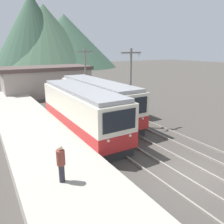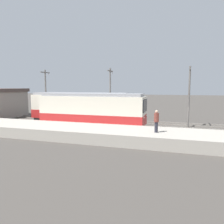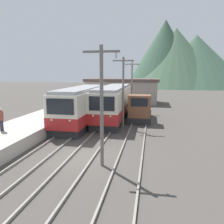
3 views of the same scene
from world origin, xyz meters
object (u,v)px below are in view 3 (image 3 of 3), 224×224
(commuter_train_left, at_px, (82,107))
(person_on_platform, at_px, (1,119))
(catenary_mast_mid, at_px, (123,90))
(catenary_mast_near, at_px, (102,102))
(catenary_mast_far, at_px, (132,85))
(shunting_locomotive, at_px, (140,109))
(commuter_train_center, at_px, (114,104))

(commuter_train_left, bearing_deg, person_on_platform, -119.92)
(catenary_mast_mid, bearing_deg, catenary_mast_near, -90.00)
(catenary_mast_far, bearing_deg, shunting_locomotive, -74.72)
(catenary_mast_near, bearing_deg, person_on_platform, 162.56)
(catenary_mast_mid, bearing_deg, commuter_train_center, 114.44)
(commuter_train_center, height_order, catenary_mast_far, catenary_mast_far)
(commuter_train_left, distance_m, commuter_train_center, 3.92)
(person_on_platform, bearing_deg, catenary_mast_mid, 37.77)
(commuter_train_left, bearing_deg, shunting_locomotive, 27.97)
(shunting_locomotive, bearing_deg, catenary_mast_far, 105.28)
(commuter_train_left, distance_m, catenary_mast_mid, 4.75)
(commuter_train_center, relative_size, catenary_mast_mid, 1.79)
(catenary_mast_near, height_order, catenary_mast_far, same)
(shunting_locomotive, bearing_deg, catenary_mast_near, -96.66)
(catenary_mast_near, bearing_deg, catenary_mast_far, 90.00)
(catenary_mast_mid, bearing_deg, shunting_locomotive, 67.79)
(shunting_locomotive, xyz_separation_m, person_on_platform, (-9.86, -10.14, 0.70))
(catenary_mast_near, relative_size, catenary_mast_far, 1.00)
(commuter_train_left, distance_m, shunting_locomotive, 6.59)
(commuter_train_left, distance_m, catenary_mast_far, 9.76)
(catenary_mast_mid, bearing_deg, commuter_train_left, 172.40)
(commuter_train_center, distance_m, shunting_locomotive, 3.07)
(person_on_platform, bearing_deg, commuter_train_left, 60.08)
(commuter_train_center, height_order, shunting_locomotive, commuter_train_center)
(catenary_mast_mid, relative_size, person_on_platform, 3.84)
(shunting_locomotive, bearing_deg, person_on_platform, -134.21)
(person_on_platform, bearing_deg, commuter_train_center, 55.01)
(catenary_mast_near, bearing_deg, catenary_mast_mid, 90.00)
(catenary_mast_near, xyz_separation_m, person_on_platform, (-8.37, 2.63, -1.79))
(commuter_train_center, bearing_deg, catenary_mast_mid, -65.56)
(commuter_train_left, height_order, shunting_locomotive, commuter_train_left)
(commuter_train_left, bearing_deg, catenary_mast_mid, -7.60)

